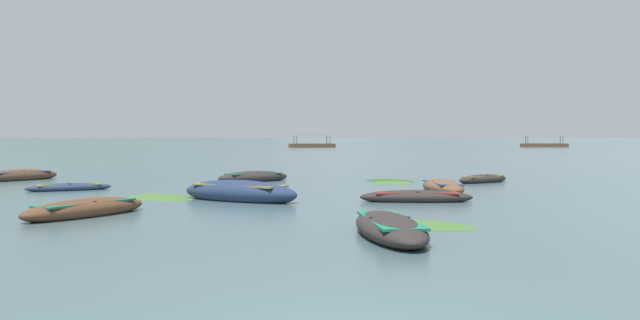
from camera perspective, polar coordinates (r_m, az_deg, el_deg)
ground_plane at (r=1506.85m, az=-1.76°, el=1.93°), size 6000.00×6000.00×0.00m
mountain_1 at (r=2151.10m, az=-23.26°, el=8.08°), size 1697.24×1697.24×471.74m
mountain_2 at (r=2004.20m, az=2.26°, el=5.47°), size 698.21×698.21×246.31m
rowboat_1 at (r=13.95m, az=5.96°, el=-5.78°), size 1.55×4.34×0.57m
rowboat_2 at (r=27.39m, az=-20.61°, el=-2.20°), size 3.17×2.13×0.36m
rowboat_4 at (r=21.44m, az=8.21°, el=-3.14°), size 3.63×1.14×0.47m
rowboat_6 at (r=21.75m, az=-6.89°, el=-2.77°), size 4.44×3.59×0.83m
rowboat_7 at (r=30.95m, az=-5.68°, el=-1.48°), size 3.64×2.99×0.60m
rowboat_8 at (r=25.49m, az=10.40°, el=-2.27°), size 1.43×3.81×0.56m
rowboat_9 at (r=30.96m, az=13.72°, el=-1.60°), size 3.05×2.58×0.46m
rowboat_10 at (r=18.45m, az=-19.33°, el=-3.97°), size 2.92×3.91×0.57m
rowboat_11 at (r=34.66m, az=-24.24°, el=-1.26°), size 3.18×3.95×0.63m
ferry_0 at (r=127.46m, az=-0.70°, el=1.28°), size 8.99×5.07×2.54m
ferry_1 at (r=138.69m, az=18.55°, el=1.23°), size 9.07×4.10×2.54m
weed_patch_0 at (r=31.12m, az=5.94°, el=-1.81°), size 2.99×3.27×0.14m
weed_patch_2 at (r=29.74m, az=6.26°, el=-1.98°), size 2.20×2.46×0.14m
weed_patch_3 at (r=23.18m, az=-13.43°, el=-3.16°), size 3.37×3.69×0.14m
weed_patch_4 at (r=15.72m, az=8.51°, el=-5.56°), size 3.14×2.81×0.14m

